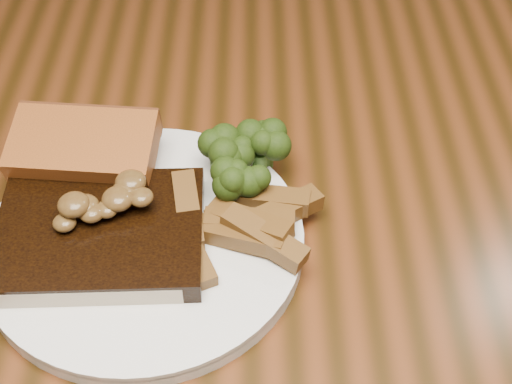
# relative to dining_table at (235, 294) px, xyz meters

# --- Properties ---
(dining_table) EXTENTS (1.60, 0.90, 0.75)m
(dining_table) POSITION_rel_dining_table_xyz_m (0.00, 0.00, 0.00)
(dining_table) COLOR #4D250F
(dining_table) RESTS_ON ground
(chair_far) EXTENTS (0.40, 0.40, 0.82)m
(chair_far) POSITION_rel_dining_table_xyz_m (-0.16, 0.70, -0.21)
(chair_far) COLOR black
(chair_far) RESTS_ON ground
(plate) EXTENTS (0.31, 0.31, 0.01)m
(plate) POSITION_rel_dining_table_xyz_m (-0.07, -0.02, 0.10)
(plate) COLOR silver
(plate) RESTS_ON dining_table
(steak) EXTENTS (0.17, 0.13, 0.02)m
(steak) POSITION_rel_dining_table_xyz_m (-0.11, -0.03, 0.12)
(steak) COLOR black
(steak) RESTS_ON plate
(steak_bone) EXTENTS (0.14, 0.02, 0.02)m
(steak_bone) POSITION_rel_dining_table_xyz_m (-0.11, -0.08, 0.11)
(steak_bone) COLOR #C3B297
(steak_bone) RESTS_ON plate
(mushroom_pile) EXTENTS (0.07, 0.07, 0.03)m
(mushroom_pile) POSITION_rel_dining_table_xyz_m (-0.10, -0.02, 0.14)
(mushroom_pile) COLOR brown
(mushroom_pile) RESTS_ON steak
(garlic_bread) EXTENTS (0.13, 0.08, 0.03)m
(garlic_bread) POSITION_rel_dining_table_xyz_m (-0.13, 0.06, 0.12)
(garlic_bread) COLOR #93471A
(garlic_bread) RESTS_ON plate
(potato_wedges) EXTENTS (0.10, 0.10, 0.02)m
(potato_wedges) POSITION_rel_dining_table_xyz_m (-0.00, -0.02, 0.12)
(potato_wedges) COLOR brown
(potato_wedges) RESTS_ON plate
(broccoli_cluster) EXTENTS (0.08, 0.08, 0.04)m
(broccoli_cluster) POSITION_rel_dining_table_xyz_m (0.00, 0.05, 0.12)
(broccoli_cluster) COLOR #21330B
(broccoli_cluster) RESTS_ON plate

